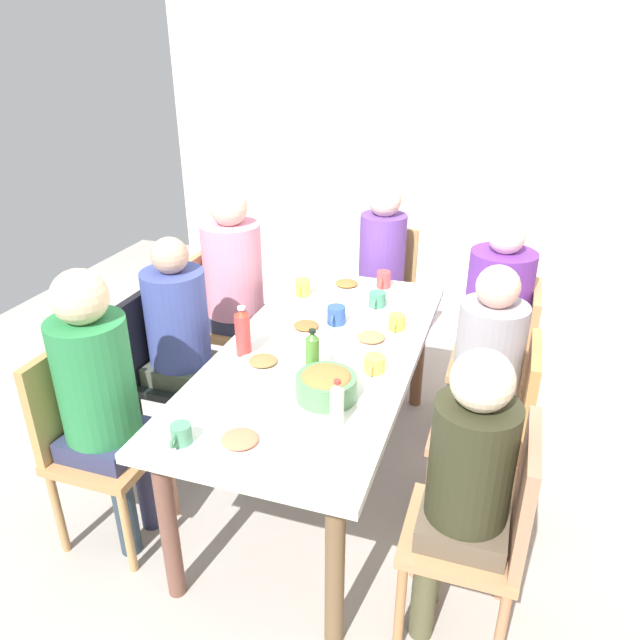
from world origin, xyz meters
TOP-DOWN VIEW (x-y plane):
  - ground_plane at (0.00, 0.00)m, footprint 6.03×6.03m
  - wall_left at (-2.57, 0.00)m, footprint 0.12×4.29m
  - dining_table at (0.00, 0.00)m, footprint 1.85×0.86m
  - chair_0 at (-0.62, 0.81)m, footprint 0.40×0.40m
  - person_0 at (-0.62, 0.72)m, footprint 0.32×0.32m
  - chair_1 at (0.00, 0.81)m, footprint 0.40×0.40m
  - person_1 at (-0.00, 0.72)m, footprint 0.30×0.30m
  - chair_2 at (0.62, -0.81)m, footprint 0.40×0.40m
  - person_2 at (0.62, -0.72)m, footprint 0.30×0.30m
  - chair_3 at (0.62, 0.81)m, footprint 0.40×0.40m
  - person_3 at (0.62, 0.72)m, footprint 0.30×0.30m
  - chair_4 at (-1.31, 0.00)m, footprint 0.40×0.40m
  - person_4 at (-1.21, 0.00)m, footprint 0.30×0.30m
  - chair_5 at (-0.62, -0.81)m, footprint 0.40×0.40m
  - person_5 at (-0.62, -0.72)m, footprint 0.34×0.34m
  - chair_6 at (0.00, -0.81)m, footprint 0.40×0.40m
  - person_6 at (0.00, -0.72)m, footprint 0.30×0.30m
  - plate_0 at (-0.16, -0.12)m, footprint 0.22×0.22m
  - plate_1 at (-0.74, -0.09)m, footprint 0.23×0.23m
  - plate_2 at (-0.14, 0.20)m, footprint 0.23×0.23m
  - plate_3 at (0.21, -0.19)m, footprint 0.23×0.23m
  - plate_4 at (0.75, -0.04)m, footprint 0.24×0.24m
  - bowl_0 at (0.36, 0.15)m, footprint 0.24×0.24m
  - cup_0 at (0.11, 0.28)m, footprint 0.12×0.09m
  - cup_1 at (-0.81, 0.10)m, footprint 0.11×0.08m
  - cup_2 at (-0.28, -0.01)m, footprint 0.13×0.09m
  - cup_3 at (-0.56, -0.29)m, footprint 0.12×0.08m
  - cup_4 at (-0.55, 0.13)m, footprint 0.12×0.09m
  - cup_5 at (-0.31, 0.28)m, footprint 0.12×0.08m
  - cup_6 at (0.80, -0.24)m, footprint 0.11×0.07m
  - bottle_0 at (0.14, -0.31)m, footprint 0.07×0.07m
  - bottle_1 at (0.53, 0.24)m, footprint 0.05×0.05m
  - bottle_2 at (0.23, 0.04)m, footprint 0.06×0.06m

SIDE VIEW (x-z plane):
  - ground_plane at x=0.00m, z-range 0.00..0.00m
  - chair_0 at x=-0.62m, z-range 0.06..0.96m
  - chair_1 at x=0.00m, z-range 0.06..0.96m
  - chair_2 at x=0.62m, z-range 0.06..0.96m
  - chair_3 at x=0.62m, z-range 0.06..0.96m
  - chair_4 at x=-1.31m, z-range 0.06..0.96m
  - chair_5 at x=-0.62m, z-range 0.06..0.96m
  - chair_6 at x=0.00m, z-range 0.06..0.96m
  - dining_table at x=0.00m, z-range 0.28..1.02m
  - person_3 at x=0.62m, z-range 0.11..1.29m
  - person_6 at x=0.00m, z-range 0.11..1.31m
  - person_1 at x=0.00m, z-range 0.11..1.33m
  - person_4 at x=-1.21m, z-range 0.12..1.34m
  - person_0 at x=-0.62m, z-range 0.12..1.36m
  - plate_0 at x=-0.16m, z-range 0.73..0.77m
  - plate_4 at x=0.75m, z-range 0.73..0.77m
  - plate_1 at x=-0.74m, z-range 0.73..0.77m
  - plate_2 at x=-0.14m, z-range 0.73..0.77m
  - plate_3 at x=0.21m, z-range 0.73..0.77m
  - person_2 at x=0.62m, z-range 0.12..1.38m
  - person_5 at x=-0.62m, z-range 0.13..1.40m
  - cup_0 at x=0.11m, z-range 0.74..0.81m
  - cup_6 at x=0.80m, z-range 0.74..0.81m
  - cup_5 at x=-0.31m, z-range 0.74..0.81m
  - cup_4 at x=-0.55m, z-range 0.74..0.81m
  - cup_2 at x=-0.28m, z-range 0.74..0.83m
  - cup_3 at x=-0.56m, z-range 0.74..0.83m
  - cup_1 at x=-0.81m, z-range 0.74..0.83m
  - bowl_0 at x=0.36m, z-range 0.74..0.85m
  - bottle_1 at x=0.53m, z-range 0.73..0.92m
  - bottle_2 at x=0.23m, z-range 0.73..0.95m
  - bottle_0 at x=0.14m, z-range 0.73..0.96m
  - wall_left at x=-2.57m, z-range 0.00..2.60m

